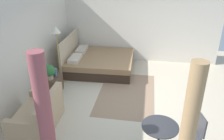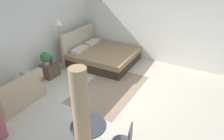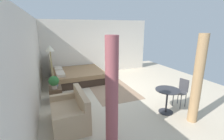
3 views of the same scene
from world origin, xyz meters
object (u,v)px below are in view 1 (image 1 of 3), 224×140
nightstand (53,85)px  balcony_table (159,135)px  cafe_chair_near_window (197,132)px  floor_lamp (56,36)px  bed (99,62)px  potted_plant (49,71)px  couch (39,116)px  vase (55,72)px

nightstand → balcony_table: (-1.94, -2.91, 0.26)m
cafe_chair_near_window → floor_lamp: bearing=56.3°
cafe_chair_near_window → balcony_table: bearing=103.5°
bed → floor_lamp: size_ratio=1.28×
nightstand → potted_plant: bearing=167.7°
couch → potted_plant: bearing=12.3°
floor_lamp → cafe_chair_near_window: bearing=-123.7°
vase → balcony_table: bearing=-125.7°
vase → floor_lamp: (0.54, 0.09, 0.90)m
vase → potted_plant: bearing=162.5°
nightstand → vase: 0.37m
potted_plant → vase: (0.22, -0.07, -0.13)m
potted_plant → vase: size_ratio=1.84×
nightstand → cafe_chair_near_window: (-1.77, -3.60, 0.29)m
potted_plant → cafe_chair_near_window: bearing=-114.8°
nightstand → vase: (0.12, -0.05, 0.35)m
potted_plant → nightstand: bearing=-12.3°
couch → potted_plant: potted_plant is taller
couch → balcony_table: (-0.43, -2.63, 0.20)m
floor_lamp → vase: bearing=-170.6°
potted_plant → balcony_table: bearing=-122.1°
nightstand → floor_lamp: floor_lamp is taller
vase → couch: bearing=-171.7°
couch → floor_lamp: (2.17, 0.33, 1.20)m
nightstand → cafe_chair_near_window: cafe_chair_near_window is taller
potted_plant → floor_lamp: floor_lamp is taller
cafe_chair_near_window → potted_plant: bearing=65.2°
potted_plant → couch: bearing=-167.7°
nightstand → floor_lamp: size_ratio=0.30×
couch → nightstand: bearing=10.7°
couch → floor_lamp: bearing=8.6°
nightstand → vase: size_ratio=2.29×
vase → cafe_chair_near_window: cafe_chair_near_window is taller
nightstand → balcony_table: balcony_table is taller
couch → balcony_table: bearing=-99.2°
nightstand → bed: bearing=-28.0°
potted_plant → vase: 0.26m
vase → floor_lamp: bearing=9.4°
bed → potted_plant: bearing=152.7°
balcony_table → cafe_chair_near_window: bearing=-76.5°
vase → cafe_chair_near_window: 4.03m
vase → balcony_table: balcony_table is taller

